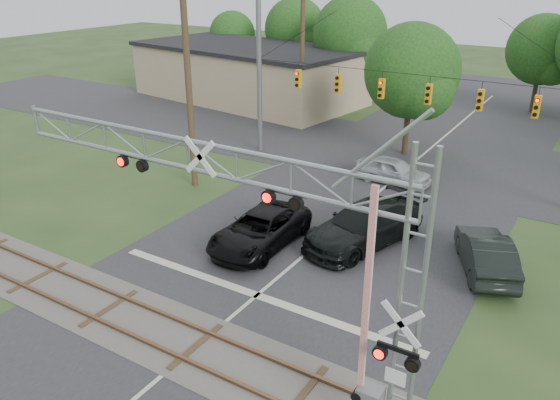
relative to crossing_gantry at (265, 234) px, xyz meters
The scene contains 13 objects.
ground 6.09m from the crossing_gantry, 151.18° to the right, with size 160.00×160.00×0.00m, color #2A411E.
road_main 10.21m from the crossing_gantry, 109.55° to the left, with size 14.00×90.00×0.02m, color #28292B.
road_cross 23.12m from the crossing_gantry, 97.57° to the left, with size 90.00×12.00×0.02m, color #28292B.
railroad_track 5.85m from the crossing_gantry, behind, with size 90.00×3.20×0.17m.
crossing_gantry is the anchor object (origin of this frame).
traffic_signal_span 18.49m from the crossing_gantry, 96.41° to the left, with size 19.34×0.36×11.50m.
pickup_black 9.83m from the crossing_gantry, 125.03° to the left, with size 2.55×5.53×1.54m, color black.
car_dark 10.73m from the crossing_gantry, 97.62° to the left, with size 2.51×6.18×1.79m, color black.
sedan_silver 18.17m from the crossing_gantry, 99.38° to the left, with size 1.72×4.27×1.45m, color #AEB3B6.
suv_dark 11.68m from the crossing_gantry, 69.76° to the left, with size 1.67×4.79×1.58m, color black.
commercial_building 37.53m from the crossing_gantry, 125.60° to the left, with size 21.72×13.20×4.79m.
utility_poles 20.57m from the crossing_gantry, 88.81° to the left, with size 25.10×30.34×14.03m.
treeline 33.42m from the crossing_gantry, 96.77° to the left, with size 54.92×24.56×9.23m.
Camera 1 is at (9.79, -8.67, 11.33)m, focal length 35.00 mm.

